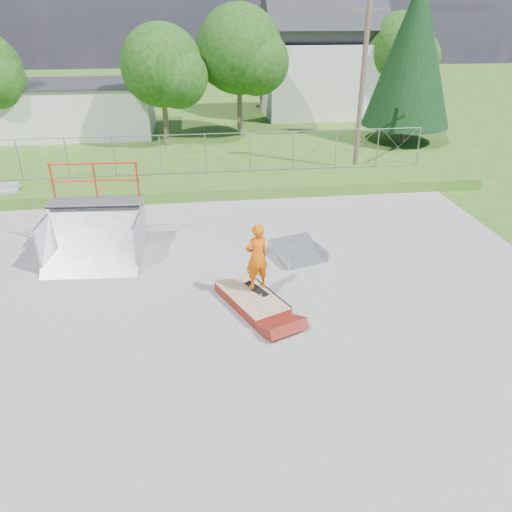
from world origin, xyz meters
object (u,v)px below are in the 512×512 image
(grind_box, at_px, (252,300))
(skater, at_px, (257,259))
(flat_bank_ramp, at_px, (298,252))
(quarter_pipe, at_px, (90,220))

(grind_box, relative_size, skater, 1.38)
(grind_box, distance_m, flat_bank_ramp, 3.21)
(grind_box, distance_m, skater, 1.16)
(grind_box, xyz_separation_m, flat_bank_ramp, (1.85, 2.62, 0.06))
(quarter_pipe, distance_m, skater, 5.62)
(grind_box, relative_size, flat_bank_ramp, 1.62)
(quarter_pipe, xyz_separation_m, flat_bank_ramp, (6.42, -0.55, -1.23))
(quarter_pipe, height_order, skater, quarter_pipe)
(quarter_pipe, relative_size, flat_bank_ramp, 1.85)
(flat_bank_ramp, relative_size, skater, 0.86)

